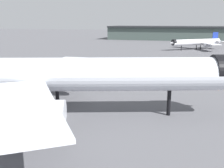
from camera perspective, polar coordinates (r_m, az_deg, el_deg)
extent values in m
plane|color=#56565B|center=(47.31, -11.50, -6.71)|extent=(900.00, 900.00, 0.00)
cylinder|color=silver|center=(45.55, -8.87, 1.97)|extent=(51.16, 21.43, 5.50)
cylinder|color=black|center=(48.94, 21.46, 2.47)|extent=(4.08, 6.05, 5.56)
cube|color=silver|center=(60.35, -10.92, 3.90)|extent=(8.39, 23.44, 0.44)
cylinder|color=#B7BAC1|center=(57.73, -10.06, 1.70)|extent=(7.87, 5.14, 3.03)
cube|color=silver|center=(32.81, -19.02, -4.11)|extent=(20.54, 23.82, 0.44)
cylinder|color=#B7BAC1|center=(35.58, -15.54, -5.63)|extent=(7.87, 5.14, 3.03)
cylinder|color=black|center=(47.59, 11.69, -3.81)|extent=(0.66, 0.66, 4.40)
cylinder|color=black|center=(49.85, -11.23, -3.02)|extent=(0.66, 0.66, 4.40)
cylinder|color=black|center=(44.42, -12.47, -5.06)|extent=(0.66, 0.66, 4.40)
cylinder|color=white|center=(162.01, 17.09, 8.31)|extent=(26.28, 22.77, 3.26)
cone|color=white|center=(152.32, 12.50, 8.31)|extent=(4.81, 4.76, 3.20)
cone|color=white|center=(172.59, 21.14, 8.26)|extent=(5.24, 5.10, 3.10)
cylinder|color=black|center=(152.68, 12.71, 8.40)|extent=(3.24, 3.47, 3.30)
cube|color=white|center=(157.13, 19.83, 7.84)|extent=(10.00, 15.06, 0.26)
cylinder|color=#B7BAC1|center=(157.95, 19.17, 7.52)|extent=(4.54, 4.21, 1.80)
cube|color=white|center=(170.29, 15.81, 8.45)|extent=(14.72, 11.81, 0.26)
cylinder|color=#B7BAC1|center=(168.57, 15.95, 8.03)|extent=(4.54, 4.21, 1.80)
cube|color=navy|center=(170.69, 20.60, 9.14)|extent=(3.11, 2.68, 5.22)
cube|color=white|center=(168.65, 21.55, 8.25)|extent=(5.83, 6.18, 0.20)
cube|color=white|center=(173.91, 19.86, 8.50)|extent=(5.83, 6.18, 0.20)
cylinder|color=black|center=(155.93, 14.16, 7.24)|extent=(0.39, 0.39, 2.61)
cylinder|color=black|center=(161.97, 17.84, 7.21)|extent=(0.39, 0.39, 2.61)
cylinder|color=black|center=(164.56, 17.06, 7.34)|extent=(0.39, 0.39, 2.61)
cube|color=black|center=(81.06, -6.10, 2.14)|extent=(4.24, 5.96, 0.35)
cube|color=silver|center=(79.26, -6.11, 2.61)|extent=(2.97, 2.91, 1.60)
cube|color=#1E2D38|center=(78.23, -6.12, 2.71)|extent=(1.81, 0.82, 0.80)
cube|color=silver|center=(81.81, -6.12, 3.15)|extent=(3.39, 3.93, 2.20)
cylinder|color=black|center=(79.20, -5.26, 1.78)|extent=(0.60, 0.94, 0.90)
cylinder|color=black|center=(79.22, -6.93, 1.74)|extent=(0.60, 0.94, 0.90)
cylinder|color=black|center=(82.99, -5.30, 2.29)|extent=(0.60, 0.94, 0.90)
cylinder|color=black|center=(83.00, -6.89, 2.25)|extent=(0.60, 0.94, 0.90)
cone|color=#F2600C|center=(81.59, -13.40, 1.69)|extent=(0.47, 0.47, 0.59)
cone|color=#F2600C|center=(68.48, 21.13, -0.96)|extent=(0.46, 0.46, 0.57)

